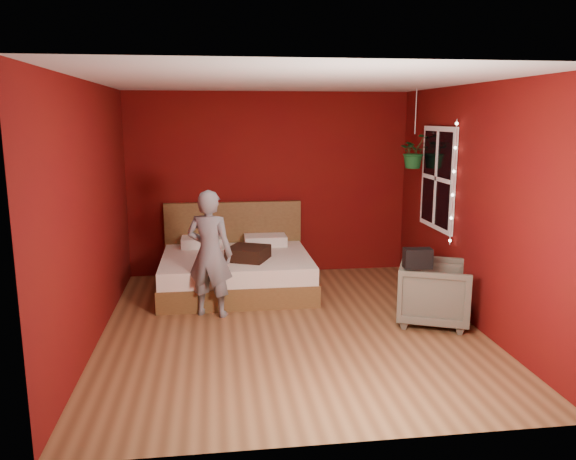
# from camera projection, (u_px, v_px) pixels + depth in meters

# --- Properties ---
(floor) EXTENTS (4.50, 4.50, 0.00)m
(floor) POSITION_uv_depth(u_px,v_px,m) (290.00, 327.00, 6.12)
(floor) COLOR brown
(floor) RESTS_ON ground
(room_walls) EXTENTS (4.04, 4.54, 2.62)m
(room_walls) POSITION_uv_depth(u_px,v_px,m) (290.00, 173.00, 5.78)
(room_walls) COLOR #560D09
(room_walls) RESTS_ON ground
(window) EXTENTS (0.05, 0.97, 1.27)m
(window) POSITION_uv_depth(u_px,v_px,m) (437.00, 178.00, 6.95)
(window) COLOR white
(window) RESTS_ON room_walls
(fairy_lights) EXTENTS (0.04, 0.04, 1.45)m
(fairy_lights) POSITION_uv_depth(u_px,v_px,m) (453.00, 183.00, 6.43)
(fairy_lights) COLOR silver
(fairy_lights) RESTS_ON room_walls
(bed) EXTENTS (1.93, 1.64, 1.06)m
(bed) POSITION_uv_depth(u_px,v_px,m) (236.00, 269.00, 7.42)
(bed) COLOR brown
(bed) RESTS_ON ground
(person) EXTENTS (0.62, 0.52, 1.46)m
(person) POSITION_uv_depth(u_px,v_px,m) (210.00, 254.00, 6.35)
(person) COLOR slate
(person) RESTS_ON ground
(armchair) EXTENTS (1.00, 0.99, 0.70)m
(armchair) POSITION_uv_depth(u_px,v_px,m) (435.00, 293.00, 6.18)
(armchair) COLOR #565444
(armchair) RESTS_ON ground
(handbag) EXTENTS (0.30, 0.17, 0.21)m
(handbag) POSITION_uv_depth(u_px,v_px,m) (418.00, 258.00, 5.85)
(handbag) COLOR black
(handbag) RESTS_ON armchair
(throw_pillow) EXTENTS (0.61, 0.61, 0.16)m
(throw_pillow) POSITION_uv_depth(u_px,v_px,m) (248.00, 253.00, 7.05)
(throw_pillow) COLOR black
(throw_pillow) RESTS_ON bed
(hanging_plant) EXTENTS (0.48, 0.44, 1.02)m
(hanging_plant) POSITION_uv_depth(u_px,v_px,m) (414.00, 151.00, 7.32)
(hanging_plant) COLOR silver
(hanging_plant) RESTS_ON room_walls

